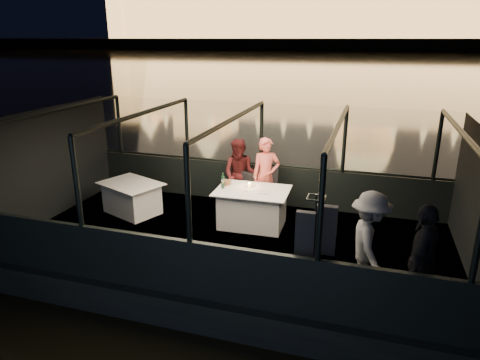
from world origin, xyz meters
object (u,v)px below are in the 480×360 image
(chair_port_left, at_px, (245,193))
(passenger_dark, at_px, (422,259))
(person_woman_coral, at_px, (266,179))
(person_man_maroon, at_px, (240,176))
(dining_table_central, at_px, (252,208))
(dining_table_aft, at_px, (132,196))
(chair_port_right, at_px, (264,195))
(coat_stand, at_px, (313,248))
(passenger_stripe, at_px, (369,239))
(wine_bottle, at_px, (223,181))

(chair_port_left, bearing_deg, passenger_dark, -15.32)
(chair_port_left, height_order, person_woman_coral, person_woman_coral)
(chair_port_left, height_order, person_man_maroon, person_man_maroon)
(dining_table_central, xyz_separation_m, person_man_maroon, (-0.51, 0.82, 0.36))
(dining_table_aft, distance_m, chair_port_right, 2.87)
(dining_table_aft, relative_size, coat_stand, 0.76)
(dining_table_aft, relative_size, passenger_stripe, 0.81)
(dining_table_aft, relative_size, person_woman_coral, 0.78)
(dining_table_aft, bearing_deg, chair_port_right, 14.65)
(dining_table_central, xyz_separation_m, wine_bottle, (-0.60, -0.05, 0.53))
(dining_table_central, bearing_deg, person_woman_coral, 84.64)
(chair_port_right, distance_m, wine_bottle, 1.07)
(dining_table_aft, bearing_deg, coat_stand, -28.14)
(person_man_maroon, bearing_deg, dining_table_central, -55.24)
(person_woman_coral, height_order, wine_bottle, person_woman_coral)
(person_woman_coral, bearing_deg, wine_bottle, -150.99)
(person_woman_coral, relative_size, passenger_stripe, 1.04)
(dining_table_aft, bearing_deg, wine_bottle, 1.89)
(dining_table_central, relative_size, wine_bottle, 4.61)
(coat_stand, relative_size, passenger_stripe, 1.07)
(person_man_maroon, bearing_deg, passenger_dark, -38.09)
(chair_port_right, bearing_deg, person_man_maroon, 152.31)
(chair_port_right, height_order, passenger_stripe, passenger_stripe)
(chair_port_left, distance_m, coat_stand, 3.53)
(passenger_stripe, bearing_deg, chair_port_right, 29.04)
(person_woman_coral, bearing_deg, dining_table_aft, 175.72)
(dining_table_aft, xyz_separation_m, passenger_stripe, (4.94, -1.64, 0.47))
(dining_table_aft, xyz_separation_m, chair_port_right, (2.77, 0.73, 0.06))
(chair_port_left, height_order, wine_bottle, wine_bottle)
(chair_port_right, distance_m, coat_stand, 3.33)
(dining_table_aft, height_order, wine_bottle, wine_bottle)
(chair_port_left, xyz_separation_m, coat_stand, (1.86, -2.96, 0.45))
(dining_table_aft, xyz_separation_m, wine_bottle, (2.07, 0.07, 0.53))
(dining_table_central, bearing_deg, dining_table_aft, -177.38)
(dining_table_aft, bearing_deg, person_man_maroon, 23.50)
(coat_stand, height_order, person_man_maroon, coat_stand)
(chair_port_right, xyz_separation_m, passenger_dark, (2.85, -2.76, 0.40))
(dining_table_central, relative_size, coat_stand, 0.86)
(coat_stand, distance_m, person_woman_coral, 3.51)
(chair_port_left, distance_m, person_man_maroon, 0.42)
(passenger_stripe, xyz_separation_m, passenger_dark, (0.69, -0.40, 0.00))
(person_man_maroon, xyz_separation_m, wine_bottle, (-0.09, -0.87, 0.17))
(dining_table_aft, relative_size, chair_port_right, 1.28)
(dining_table_central, relative_size, person_woman_coral, 0.88)
(dining_table_aft, height_order, coat_stand, coat_stand)
(dining_table_aft, height_order, chair_port_left, chair_port_left)
(coat_stand, distance_m, wine_bottle, 3.15)
(person_man_maroon, bearing_deg, person_woman_coral, 2.62)
(chair_port_right, bearing_deg, person_woman_coral, 87.89)
(person_man_maroon, distance_m, passenger_dark, 4.57)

